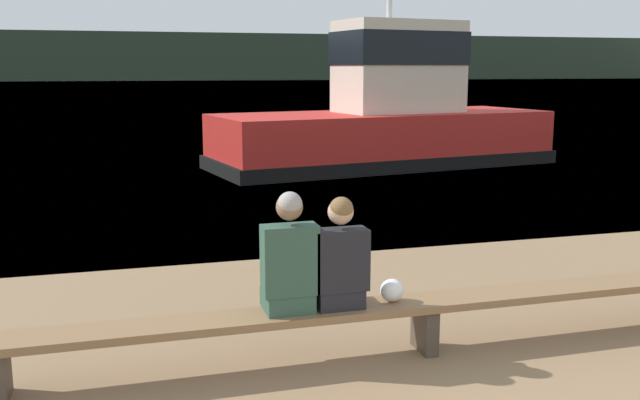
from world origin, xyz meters
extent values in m
plane|color=teal|center=(0.00, 126.52, 0.00)|extent=(240.00, 240.00, 0.00)
cube|color=#2D3D2D|center=(0.00, 145.02, 4.59)|extent=(600.00, 12.00, 9.17)
cube|color=brown|center=(0.39, 3.13, 0.44)|extent=(7.51, 0.41, 0.07)
cube|color=#42382D|center=(-3.07, 3.13, 0.20)|extent=(0.12, 0.35, 0.41)
cube|color=#42382D|center=(0.39, 3.13, 0.20)|extent=(0.12, 0.35, 0.41)
cube|color=#2D4C3D|center=(-0.83, 3.20, 0.55)|extent=(0.40, 0.39, 0.16)
cube|color=#2D4C3D|center=(-0.83, 3.11, 0.93)|extent=(0.45, 0.22, 0.58)
sphere|color=#846047|center=(-0.83, 3.11, 1.36)|extent=(0.22, 0.22, 0.22)
sphere|color=gray|center=(-0.83, 3.09, 1.39)|extent=(0.20, 0.20, 0.20)
cube|color=black|center=(-0.40, 3.20, 0.55)|extent=(0.40, 0.39, 0.16)
cube|color=black|center=(-0.40, 3.11, 0.89)|extent=(0.45, 0.22, 0.52)
sphere|color=tan|center=(-0.40, 3.11, 1.30)|extent=(0.22, 0.22, 0.22)
sphere|color=brown|center=(-0.40, 3.09, 1.33)|extent=(0.20, 0.20, 0.20)
ellipsoid|color=white|center=(0.08, 3.15, 0.57)|extent=(0.21, 0.19, 0.20)
cube|color=red|center=(4.37, 14.61, 0.67)|extent=(8.93, 4.32, 1.35)
cube|color=black|center=(4.37, 14.61, 0.16)|extent=(9.12, 4.46, 0.32)
cube|color=beige|center=(4.79, 14.68, 2.48)|extent=(3.25, 2.24, 2.27)
cube|color=black|center=(4.79, 14.68, 2.93)|extent=(3.32, 2.30, 0.82)
camera|label=1|loc=(-2.13, -2.34, 2.46)|focal=40.00mm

